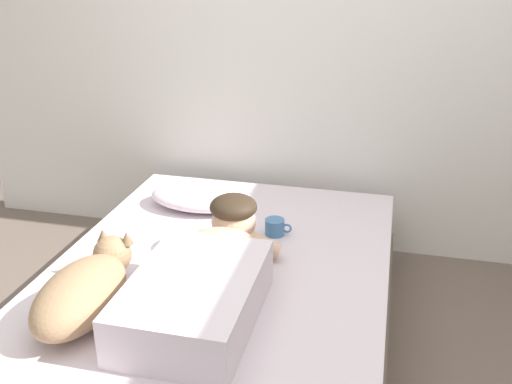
{
  "coord_description": "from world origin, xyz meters",
  "views": [
    {
      "loc": [
        0.35,
        -1.6,
        1.61
      ],
      "look_at": [
        -0.18,
        0.6,
        0.65
      ],
      "focal_mm": 40.16,
      "sensor_mm": 36.0,
      "label": 1
    }
  ],
  "objects_px": {
    "pillow": "(201,197)",
    "person_lying": "(207,274)",
    "dog": "(85,290)",
    "coffee_cup": "(275,227)",
    "bed": "(215,318)",
    "cell_phone": "(229,297)"
  },
  "relations": [
    {
      "from": "bed",
      "to": "coffee_cup",
      "type": "xyz_separation_m",
      "value": [
        0.16,
        0.42,
        0.24
      ]
    },
    {
      "from": "person_lying",
      "to": "cell_phone",
      "type": "height_order",
      "value": "person_lying"
    },
    {
      "from": "coffee_cup",
      "to": "cell_phone",
      "type": "xyz_separation_m",
      "value": [
        -0.06,
        -0.55,
        -0.03
      ]
    },
    {
      "from": "person_lying",
      "to": "coffee_cup",
      "type": "relative_size",
      "value": 7.36
    },
    {
      "from": "pillow",
      "to": "coffee_cup",
      "type": "height_order",
      "value": "pillow"
    },
    {
      "from": "bed",
      "to": "pillow",
      "type": "height_order",
      "value": "pillow"
    },
    {
      "from": "coffee_cup",
      "to": "pillow",
      "type": "bearing_deg",
      "value": 153.4
    },
    {
      "from": "person_lying",
      "to": "coffee_cup",
      "type": "height_order",
      "value": "person_lying"
    },
    {
      "from": "pillow",
      "to": "person_lying",
      "type": "distance_m",
      "value": 0.85
    },
    {
      "from": "cell_phone",
      "to": "bed",
      "type": "bearing_deg",
      "value": 127.77
    },
    {
      "from": "dog",
      "to": "coffee_cup",
      "type": "distance_m",
      "value": 0.94
    },
    {
      "from": "bed",
      "to": "person_lying",
      "type": "relative_size",
      "value": 2.26
    },
    {
      "from": "dog",
      "to": "coffee_cup",
      "type": "bearing_deg",
      "value": 55.83
    },
    {
      "from": "bed",
      "to": "cell_phone",
      "type": "relative_size",
      "value": 14.82
    },
    {
      "from": "dog",
      "to": "coffee_cup",
      "type": "xyz_separation_m",
      "value": [
        0.52,
        0.77,
        -0.07
      ]
    },
    {
      "from": "bed",
      "to": "dog",
      "type": "distance_m",
      "value": 0.59
    },
    {
      "from": "pillow",
      "to": "dog",
      "type": "xyz_separation_m",
      "value": [
        -0.09,
        -0.99,
        0.05
      ]
    },
    {
      "from": "pillow",
      "to": "coffee_cup",
      "type": "relative_size",
      "value": 4.16
    },
    {
      "from": "coffee_cup",
      "to": "cell_phone",
      "type": "height_order",
      "value": "coffee_cup"
    },
    {
      "from": "bed",
      "to": "person_lying",
      "type": "xyz_separation_m",
      "value": [
        0.03,
        -0.16,
        0.31
      ]
    },
    {
      "from": "pillow",
      "to": "cell_phone",
      "type": "bearing_deg",
      "value": -64.27
    },
    {
      "from": "pillow",
      "to": "person_lying",
      "type": "bearing_deg",
      "value": -69.53
    }
  ]
}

